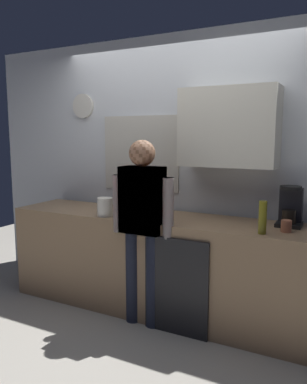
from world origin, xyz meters
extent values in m
plane|color=#9E998E|center=(0.00, 0.00, 0.00)|extent=(8.00, 8.00, 0.00)
cube|color=#937251|center=(0.00, 0.30, 0.45)|extent=(2.95, 0.64, 0.90)
cube|color=black|center=(0.33, -0.03, 0.41)|extent=(0.56, 0.02, 0.81)
cube|color=silver|center=(0.00, 0.73, 1.30)|extent=(4.55, 0.10, 2.60)
cube|color=beige|center=(-0.39, 0.67, 1.45)|extent=(0.86, 0.02, 0.76)
cube|color=#8CA5C6|center=(-0.39, 0.67, 1.45)|extent=(0.80, 0.02, 0.70)
cube|color=silver|center=(0.57, 0.52, 1.70)|extent=(0.84, 0.32, 0.68)
cylinder|color=silver|center=(-1.10, 0.66, 1.95)|extent=(0.26, 0.03, 0.26)
cube|color=black|center=(1.12, 0.44, 0.92)|extent=(0.20, 0.20, 0.03)
cube|color=black|center=(1.12, 0.50, 1.07)|extent=(0.18, 0.08, 0.28)
cylinder|color=black|center=(1.12, 0.41, 0.99)|extent=(0.11, 0.11, 0.11)
cylinder|color=black|center=(1.12, 0.44, 1.22)|extent=(0.17, 0.17, 0.03)
cylinder|color=brown|center=(0.03, 0.14, 1.02)|extent=(0.06, 0.06, 0.23)
cylinder|color=black|center=(-0.40, 0.37, 0.99)|extent=(0.06, 0.06, 0.18)
cylinder|color=olive|center=(0.98, 0.09, 1.03)|extent=(0.06, 0.06, 0.25)
cylinder|color=#B26647|center=(1.13, 0.24, 0.95)|extent=(0.08, 0.08, 0.09)
cylinder|color=#3351B2|center=(-0.53, 0.22, 0.95)|extent=(0.08, 0.08, 0.10)
cylinder|color=silver|center=(-0.43, 0.08, 0.99)|extent=(0.14, 0.14, 0.17)
cylinder|color=brown|center=(-0.10, 0.00, 0.41)|extent=(0.12, 0.12, 0.82)
cylinder|color=brown|center=(0.10, 0.00, 0.41)|extent=(0.12, 0.12, 0.82)
cube|color=#D85959|center=(0.00, 0.00, 1.10)|extent=(0.36, 0.20, 0.56)
sphere|color=#D8AD8C|center=(0.00, 0.00, 1.49)|extent=(0.22, 0.22, 0.22)
cylinder|color=#D85959|center=(-0.24, 0.00, 1.05)|extent=(0.09, 0.09, 0.50)
cylinder|color=#D85959|center=(0.24, 0.00, 1.05)|extent=(0.09, 0.09, 0.50)
cylinder|color=#3F4766|center=(-0.10, 0.00, 0.41)|extent=(0.12, 0.12, 0.82)
cylinder|color=#3F4766|center=(0.10, 0.00, 0.41)|extent=(0.12, 0.12, 0.82)
cube|color=white|center=(0.00, 0.00, 1.10)|extent=(0.36, 0.20, 0.56)
sphere|color=#A57A59|center=(0.00, 0.00, 1.49)|extent=(0.22, 0.22, 0.22)
cylinder|color=white|center=(-0.24, 0.00, 1.05)|extent=(0.09, 0.09, 0.50)
cylinder|color=white|center=(0.24, 0.00, 1.05)|extent=(0.09, 0.09, 0.50)
camera|label=1|loc=(1.54, -2.75, 1.63)|focal=35.70mm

